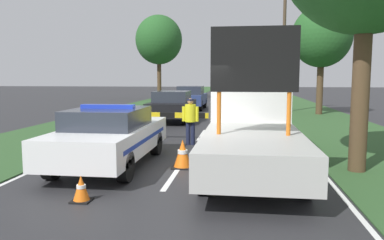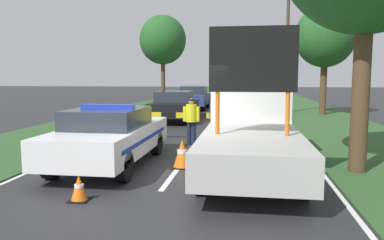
{
  "view_description": "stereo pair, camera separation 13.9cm",
  "coord_description": "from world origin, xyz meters",
  "px_view_note": "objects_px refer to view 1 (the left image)",
  "views": [
    {
      "loc": [
        1.52,
        -8.58,
        2.26
      ],
      "look_at": [
        0.2,
        1.42,
        1.1
      ],
      "focal_mm": 35.0,
      "sensor_mm": 36.0,
      "label": 1
    },
    {
      "loc": [
        1.66,
        -8.56,
        2.26
      ],
      "look_at": [
        0.2,
        1.42,
        1.1
      ],
      "focal_mm": 35.0,
      "sensor_mm": 36.0,
      "label": 2
    }
  ],
  "objects_px": {
    "traffic_cone_centre_front": "(183,154)",
    "utility_pole": "(284,41)",
    "police_officer": "(190,117)",
    "traffic_cone_behind_barrier": "(81,189)",
    "pedestrian_civilian": "(217,114)",
    "police_car": "(110,136)",
    "roadside_tree_near_right": "(322,37)",
    "queued_car_hatch_blue": "(191,97)",
    "traffic_cone_near_truck": "(279,133)",
    "road_barrier": "(190,117)",
    "roadside_tree_near_left": "(159,40)",
    "queued_car_sedan_black": "(172,106)",
    "traffic_cone_near_police": "(154,136)",
    "work_truck": "(251,125)"
  },
  "relations": [
    {
      "from": "utility_pole",
      "to": "roadside_tree_near_right",
      "type": "bearing_deg",
      "value": -25.08
    },
    {
      "from": "police_officer",
      "to": "traffic_cone_behind_barrier",
      "type": "xyz_separation_m",
      "value": [
        -1.19,
        -5.99,
        -0.69
      ]
    },
    {
      "from": "traffic_cone_centre_front",
      "to": "traffic_cone_near_truck",
      "type": "bearing_deg",
      "value": 55.15
    },
    {
      "from": "traffic_cone_near_police",
      "to": "roadside_tree_near_left",
      "type": "xyz_separation_m",
      "value": [
        -5.47,
        25.64,
        5.75
      ]
    },
    {
      "from": "pedestrian_civilian",
      "to": "roadside_tree_near_right",
      "type": "bearing_deg",
      "value": 57.54
    },
    {
      "from": "police_car",
      "to": "road_barrier",
      "type": "bearing_deg",
      "value": 75.21
    },
    {
      "from": "traffic_cone_behind_barrier",
      "to": "queued_car_hatch_blue",
      "type": "distance_m",
      "value": 19.86
    },
    {
      "from": "road_barrier",
      "to": "traffic_cone_near_truck",
      "type": "xyz_separation_m",
      "value": [
        3.11,
        -0.05,
        -0.49
      ]
    },
    {
      "from": "traffic_cone_near_truck",
      "to": "road_barrier",
      "type": "bearing_deg",
      "value": 179.02
    },
    {
      "from": "traffic_cone_near_truck",
      "to": "roadside_tree_near_left",
      "type": "distance_m",
      "value": 27.36
    },
    {
      "from": "traffic_cone_behind_barrier",
      "to": "queued_car_sedan_black",
      "type": "xyz_separation_m",
      "value": [
        -0.62,
        12.52,
        0.57
      ]
    },
    {
      "from": "traffic_cone_near_truck",
      "to": "roadside_tree_near_left",
      "type": "height_order",
      "value": "roadside_tree_near_left"
    },
    {
      "from": "traffic_cone_near_truck",
      "to": "utility_pole",
      "type": "distance_m",
      "value": 12.15
    },
    {
      "from": "road_barrier",
      "to": "roadside_tree_near_left",
      "type": "relative_size",
      "value": 0.38
    },
    {
      "from": "police_officer",
      "to": "queued_car_hatch_blue",
      "type": "relative_size",
      "value": 0.34
    },
    {
      "from": "queued_car_hatch_blue",
      "to": "police_car",
      "type": "bearing_deg",
      "value": 90.71
    },
    {
      "from": "queued_car_hatch_blue",
      "to": "roadside_tree_near_right",
      "type": "distance_m",
      "value": 9.45
    },
    {
      "from": "police_car",
      "to": "traffic_cone_centre_front",
      "type": "height_order",
      "value": "police_car"
    },
    {
      "from": "work_truck",
      "to": "pedestrian_civilian",
      "type": "height_order",
      "value": "work_truck"
    },
    {
      "from": "pedestrian_civilian",
      "to": "utility_pole",
      "type": "bearing_deg",
      "value": 68.5
    },
    {
      "from": "pedestrian_civilian",
      "to": "police_car",
      "type": "bearing_deg",
      "value": -129.12
    },
    {
      "from": "utility_pole",
      "to": "traffic_cone_near_police",
      "type": "bearing_deg",
      "value": -114.72
    },
    {
      "from": "queued_car_hatch_blue",
      "to": "roadside_tree_near_left",
      "type": "distance_m",
      "value": 13.81
    },
    {
      "from": "traffic_cone_centre_front",
      "to": "utility_pole",
      "type": "bearing_deg",
      "value": 75.18
    },
    {
      "from": "traffic_cone_near_truck",
      "to": "queued_car_sedan_black",
      "type": "height_order",
      "value": "queued_car_sedan_black"
    },
    {
      "from": "police_car",
      "to": "roadside_tree_near_left",
      "type": "xyz_separation_m",
      "value": [
        -5.1,
        28.88,
        5.25
      ]
    },
    {
      "from": "road_barrier",
      "to": "traffic_cone_near_truck",
      "type": "bearing_deg",
      "value": -7.8
    },
    {
      "from": "traffic_cone_centre_front",
      "to": "utility_pole",
      "type": "distance_m",
      "value": 16.35
    },
    {
      "from": "road_barrier",
      "to": "traffic_cone_behind_barrier",
      "type": "distance_m",
      "value": 6.9
    },
    {
      "from": "utility_pole",
      "to": "work_truck",
      "type": "bearing_deg",
      "value": -99.04
    },
    {
      "from": "road_barrier",
      "to": "queued_car_hatch_blue",
      "type": "bearing_deg",
      "value": 90.68
    },
    {
      "from": "road_barrier",
      "to": "work_truck",
      "type": "bearing_deg",
      "value": -66.4
    },
    {
      "from": "police_officer",
      "to": "roadside_tree_near_right",
      "type": "distance_m",
      "value": 13.33
    },
    {
      "from": "queued_car_hatch_blue",
      "to": "pedestrian_civilian",
      "type": "bearing_deg",
      "value": 101.45
    },
    {
      "from": "police_officer",
      "to": "traffic_cone_centre_front",
      "type": "relative_size",
      "value": 2.19
    },
    {
      "from": "traffic_cone_near_truck",
      "to": "queued_car_hatch_blue",
      "type": "relative_size",
      "value": 0.16
    },
    {
      "from": "traffic_cone_behind_barrier",
      "to": "road_barrier",
      "type": "bearing_deg",
      "value": 81.01
    },
    {
      "from": "traffic_cone_near_police",
      "to": "roadside_tree_near_right",
      "type": "bearing_deg",
      "value": 55.44
    },
    {
      "from": "roadside_tree_near_left",
      "to": "utility_pole",
      "type": "relative_size",
      "value": 0.97
    },
    {
      "from": "pedestrian_civilian",
      "to": "roadside_tree_near_right",
      "type": "relative_size",
      "value": 0.26
    },
    {
      "from": "pedestrian_civilian",
      "to": "roadside_tree_near_right",
      "type": "distance_m",
      "value": 12.5
    },
    {
      "from": "traffic_cone_behind_barrier",
      "to": "pedestrian_civilian",
      "type": "bearing_deg",
      "value": 72.37
    },
    {
      "from": "road_barrier",
      "to": "queued_car_hatch_blue",
      "type": "height_order",
      "value": "queued_car_hatch_blue"
    },
    {
      "from": "road_barrier",
      "to": "roadside_tree_near_right",
      "type": "bearing_deg",
      "value": 51.02
    },
    {
      "from": "traffic_cone_near_police",
      "to": "traffic_cone_near_truck",
      "type": "xyz_separation_m",
      "value": [
        4.25,
        0.71,
        0.08
      ]
    },
    {
      "from": "traffic_cone_centre_front",
      "to": "roadside_tree_near_right",
      "type": "distance_m",
      "value": 16.14
    },
    {
      "from": "queued_car_sedan_black",
      "to": "roadside_tree_near_right",
      "type": "bearing_deg",
      "value": -150.82
    },
    {
      "from": "pedestrian_civilian",
      "to": "traffic_cone_centre_front",
      "type": "relative_size",
      "value": 2.36
    },
    {
      "from": "traffic_cone_behind_barrier",
      "to": "queued_car_sedan_black",
      "type": "bearing_deg",
      "value": 92.85
    },
    {
      "from": "work_truck",
      "to": "pedestrian_civilian",
      "type": "distance_m",
      "value": 3.36
    }
  ]
}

